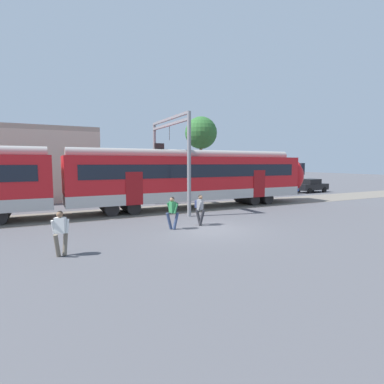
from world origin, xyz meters
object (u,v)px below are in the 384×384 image
object	(u,v)px
pedestrian_green	(173,210)
parked_car_black	(311,186)
pedestrian_grey	(200,207)
parked_car_blue	(279,187)
pedestrian_white	(61,229)

from	to	relation	value
pedestrian_green	parked_car_black	world-z (taller)	pedestrian_green
pedestrian_grey	parked_car_blue	bearing A→B (deg)	34.42
pedestrian_green	parked_car_blue	size ratio (longest dim) A/B	0.42
pedestrian_green	pedestrian_grey	xyz separation A→B (m)	(1.68, 0.27, 0.00)
pedestrian_green	parked_car_blue	xyz separation A→B (m)	(16.78, 10.62, -0.21)
pedestrian_green	parked_car_blue	distance (m)	19.86
parked_car_blue	parked_car_black	size ratio (longest dim) A/B	0.98
pedestrian_green	parked_car_blue	bearing A→B (deg)	32.33
pedestrian_green	parked_car_black	size ratio (longest dim) A/B	0.41
pedestrian_white	parked_car_black	xyz separation A→B (m)	(26.93, 12.93, -0.21)
pedestrian_white	pedestrian_green	xyz separation A→B (m)	(5.30, 2.25, 0.00)
pedestrian_white	pedestrian_green	world-z (taller)	same
pedestrian_grey	parked_car_black	xyz separation A→B (m)	(19.95, 10.40, -0.21)
pedestrian_grey	parked_car_black	distance (m)	22.50
pedestrian_white	parked_car_black	bearing A→B (deg)	25.64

